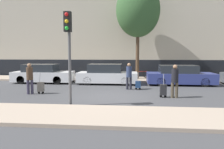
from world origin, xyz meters
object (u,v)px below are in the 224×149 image
pedestrian_left (30,77)px  trolley_right (163,90)px  trolley_left (41,87)px  bare_tree_near_crossing (138,10)px  parked_bicycle (141,74)px  pedestrian_right (175,79)px  parked_car_2 (180,76)px  parked_car_0 (43,74)px  parked_car_1 (107,75)px  pedestrian_center (129,75)px  traffic_light (69,40)px  trolley_center (138,84)px

pedestrian_left → trolley_right: (7.08, -0.23, -0.56)m
trolley_left → bare_tree_near_crossing: bare_tree_near_crossing is taller
trolley_right → parked_bicycle: 7.48m
pedestrian_right → parked_bicycle: pedestrian_right is taller
parked_car_2 → parked_car_0: bearing=178.9°
pedestrian_left → parked_bicycle: (6.21, 7.20, -0.46)m
parked_car_2 → trolley_right: 4.89m
parked_car_0 → trolley_left: (1.70, -4.31, -0.28)m
bare_tree_near_crossing → parked_car_0: bearing=-162.3°
parked_car_1 → pedestrian_center: size_ratio=2.63×
parked_car_0 → pedestrian_center: bearing=-20.9°
trolley_left → parked_car_1: bearing=52.4°
parked_car_1 → traffic_light: size_ratio=1.10×
parked_car_2 → pedestrian_left: bearing=-153.9°
pedestrian_center → trolley_right: bearing=131.2°
parked_car_0 → trolley_center: bearing=-19.6°
parked_car_2 → parked_car_1: bearing=-180.0°
parked_car_1 → pedestrian_left: bearing=-130.4°
parked_bicycle → parked_car_2: bearing=-47.7°
trolley_right → pedestrian_left: bearing=178.2°
parked_car_2 → parked_bicycle: 3.89m
trolley_center → trolley_right: 2.53m
pedestrian_left → trolley_right: size_ratio=1.40×
pedestrian_right → trolley_right: (-0.55, 0.05, -0.55)m
parked_car_1 → trolley_left: bearing=-127.6°
pedestrian_left → pedestrian_center: size_ratio=1.03×
pedestrian_center → traffic_light: 5.45m
parked_car_2 → pedestrian_left: pedestrian_left is taller
trolley_center → trolley_left: bearing=-161.5°
parked_car_2 → trolley_right: (-1.75, -4.56, -0.26)m
parked_car_2 → bare_tree_near_crossing: 6.28m
pedestrian_right → bare_tree_near_crossing: (-1.71, 7.06, 4.70)m
parked_car_0 → traffic_light: (4.13, -7.03, 2.10)m
pedestrian_left → pedestrian_center: bearing=179.3°
pedestrian_left → trolley_left: size_ratio=1.43×
pedestrian_center → parked_bicycle: 5.26m
parked_car_2 → trolley_center: parked_car_2 is taller
pedestrian_center → trolley_center: bearing=179.9°
trolley_right → parked_car_1: bearing=126.7°
pedestrian_center → trolley_left: bearing=24.1°
trolley_center → parked_car_0: bearing=160.4°
pedestrian_left → trolley_left: pedestrian_left is taller
parked_car_1 → pedestrian_right: bearing=-49.5°
trolley_right → pedestrian_center: bearing=127.9°
parked_car_0 → trolley_left: bearing=-68.5°
parked_car_2 → traffic_light: size_ratio=1.19×
parked_car_0 → pedestrian_left: bearing=-75.3°
pedestrian_left → trolley_center: pedestrian_left is taller
pedestrian_left → bare_tree_near_crossing: size_ratio=0.22×
trolley_center → pedestrian_right: (1.75, -2.28, 0.62)m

